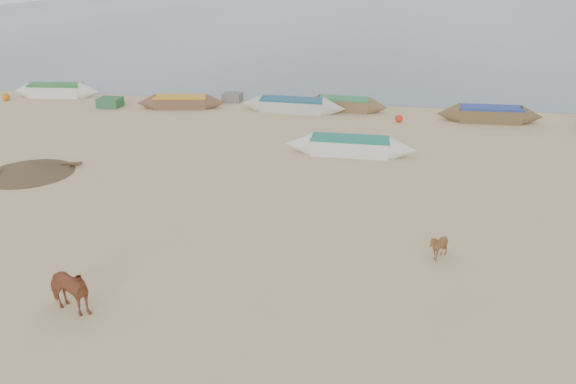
{
  "coord_description": "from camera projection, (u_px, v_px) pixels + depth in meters",
  "views": [
    {
      "loc": [
        3.36,
        -14.55,
        8.79
      ],
      "look_at": [
        0.0,
        4.0,
        1.0
      ],
      "focal_mm": 35.0,
      "sensor_mm": 36.0,
      "label": 1
    }
  ],
  "objects": [
    {
      "name": "cow_adult",
      "position": [
        67.0,
        290.0,
        14.87
      ],
      "size": [
        1.8,
        1.22,
        1.39
      ],
      "primitive_type": "imported",
      "rotation": [
        0.0,
        0.0,
        1.26
      ],
      "color": "brown",
      "rests_on": "ground"
    },
    {
      "name": "near_canoe",
      "position": [
        350.0,
        146.0,
        27.3
      ],
      "size": [
        6.42,
        1.26,
        0.87
      ],
      "primitive_type": null,
      "rotation": [
        0.0,
        0.0,
        -0.0
      ],
      "color": "silver",
      "rests_on": "ground"
    },
    {
      "name": "waterline_canoes",
      "position": [
        291.0,
        103.0,
        35.51
      ],
      "size": [
        60.44,
        3.91,
        0.9
      ],
      "color": "brown",
      "rests_on": "ground"
    },
    {
      "name": "sea",
      "position": [
        373.0,
        18.0,
        91.7
      ],
      "size": [
        160.0,
        160.0,
        0.0
      ],
      "primitive_type": "plane",
      "color": "slate",
      "rests_on": "ground"
    },
    {
      "name": "beach_clutter",
      "position": [
        393.0,
        112.0,
        33.86
      ],
      "size": [
        43.74,
        4.53,
        0.64
      ],
      "color": "#2C623A",
      "rests_on": "ground"
    },
    {
      "name": "calf_front",
      "position": [
        438.0,
        246.0,
        17.7
      ],
      "size": [
        0.95,
        0.88,
        0.89
      ],
      "primitive_type": "imported",
      "rotation": [
        0.0,
        0.0,
        -1.34
      ],
      "color": "brown",
      "rests_on": "ground"
    },
    {
      "name": "ground",
      "position": [
        265.0,
        271.0,
        17.14
      ],
      "size": [
        140.0,
        140.0,
        0.0
      ],
      "primitive_type": "plane",
      "color": "tan",
      "rests_on": "ground"
    },
    {
      "name": "debris_pile",
      "position": [
        28.0,
        167.0,
        24.92
      ],
      "size": [
        5.03,
        5.03,
        0.56
      ],
      "primitive_type": "cone",
      "rotation": [
        0.0,
        0.0,
        -0.34
      ],
      "color": "brown",
      "rests_on": "ground"
    }
  ]
}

